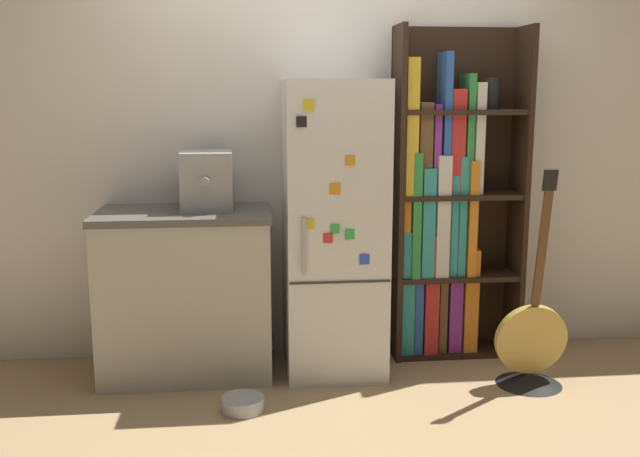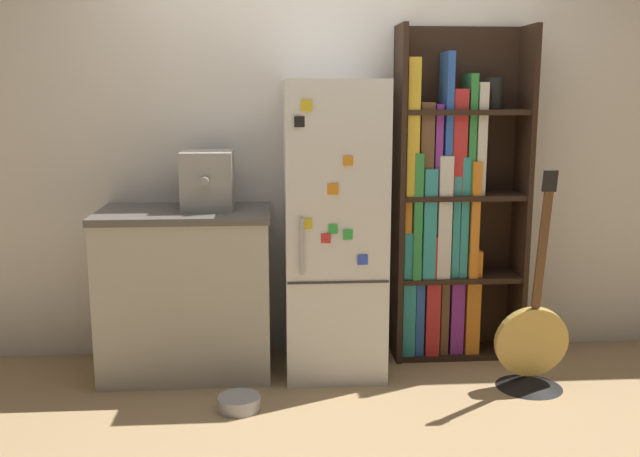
# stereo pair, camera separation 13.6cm
# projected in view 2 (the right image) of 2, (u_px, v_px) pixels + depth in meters

# --- Properties ---
(ground_plane) EXTENTS (16.00, 16.00, 0.00)m
(ground_plane) POSITION_uv_depth(u_px,v_px,m) (335.00, 376.00, 4.04)
(ground_plane) COLOR tan
(wall_back) EXTENTS (8.00, 0.05, 2.60)m
(wall_back) POSITION_uv_depth(u_px,v_px,m) (329.00, 141.00, 4.27)
(wall_back) COLOR white
(wall_back) RESTS_ON ground_plane
(refrigerator) EXTENTS (0.55, 0.63, 1.65)m
(refrigerator) POSITION_uv_depth(u_px,v_px,m) (333.00, 228.00, 4.03)
(refrigerator) COLOR white
(refrigerator) RESTS_ON ground_plane
(bookshelf) EXTENTS (0.77, 0.30, 1.96)m
(bookshelf) POSITION_uv_depth(u_px,v_px,m) (446.00, 213.00, 4.24)
(bookshelf) COLOR black
(bookshelf) RESTS_ON ground_plane
(kitchen_counter) EXTENTS (0.96, 0.60, 0.94)m
(kitchen_counter) POSITION_uv_depth(u_px,v_px,m) (187.00, 291.00, 4.05)
(kitchen_counter) COLOR #BCB7A8
(kitchen_counter) RESTS_ON ground_plane
(espresso_machine) EXTENTS (0.28, 0.38, 0.32)m
(espresso_machine) POSITION_uv_depth(u_px,v_px,m) (208.00, 180.00, 3.99)
(espresso_machine) COLOR #A5A39E
(espresso_machine) RESTS_ON kitchen_counter
(guitar) EXTENTS (0.40, 0.36, 1.20)m
(guitar) POSITION_uv_depth(u_px,v_px,m) (531.00, 357.00, 3.85)
(guitar) COLOR black
(guitar) RESTS_ON ground_plane
(pet_bowl) EXTENTS (0.22, 0.22, 0.07)m
(pet_bowl) POSITION_uv_depth(u_px,v_px,m) (239.00, 402.00, 3.61)
(pet_bowl) COLOR #B7B7BC
(pet_bowl) RESTS_ON ground_plane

